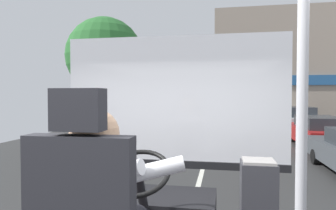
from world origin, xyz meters
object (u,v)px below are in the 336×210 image
at_px(fare_box, 258,210).
at_px(parked_car_red, 318,131).
at_px(bus_driver, 100,205).
at_px(parked_car_green, 276,114).
at_px(handrail_pole, 301,151).
at_px(parked_car_silver, 295,120).

xyz_separation_m(fare_box, parked_car_red, (3.51, 10.34, -0.55)).
relative_size(bus_driver, parked_car_green, 0.21).
xyz_separation_m(fare_box, parked_car_green, (3.68, 21.03, -0.52)).
distance_m(handrail_pole, parked_car_red, 12.03).
relative_size(handrail_pole, parked_car_green, 0.55).
relative_size(parked_car_red, parked_car_green, 1.12).
xyz_separation_m(bus_driver, parked_car_silver, (4.51, 15.76, -0.78)).
distance_m(bus_driver, fare_box, 1.37).
bearing_deg(bus_driver, parked_car_green, 78.31).
bearing_deg(parked_car_red, handrail_pole, -106.87).
relative_size(fare_box, parked_car_green, 0.21).
xyz_separation_m(handrail_pole, fare_box, (-0.04, 1.11, -0.67)).
bearing_deg(parked_car_silver, parked_car_green, 89.62).
bearing_deg(parked_car_red, fare_box, -108.74).
bearing_deg(parked_car_silver, handrail_pole, -102.77).
xyz_separation_m(parked_car_red, parked_car_silver, (0.13, 4.43, 0.12)).
relative_size(bus_driver, parked_car_silver, 0.19).
bearing_deg(parked_car_red, parked_car_silver, 88.37).
height_order(parked_car_silver, parked_car_green, parked_car_silver).
bearing_deg(fare_box, parked_car_red, 71.26).
bearing_deg(handrail_pole, bus_driver, 172.79).
bearing_deg(parked_car_silver, parked_car_red, -91.63).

